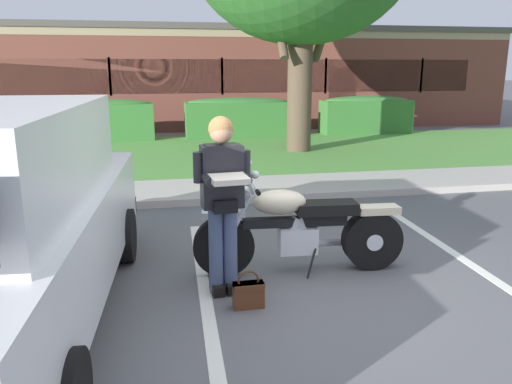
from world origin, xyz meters
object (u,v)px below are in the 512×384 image
rider_person (223,192)px  hedge_left (98,120)px  hedge_center_left (238,117)px  hedge_center_right (366,114)px  brick_building (207,76)px  handbag (249,293)px  motorcycle (307,227)px

rider_person → hedge_left: size_ratio=0.53×
hedge_center_left → hedge_center_right: same height
hedge_center_left → brick_building: brick_building is taller
hedge_left → hedge_center_right: size_ratio=1.11×
hedge_left → hedge_center_left: 4.13m
handbag → brick_building: (1.47, 17.80, 1.62)m
handbag → hedge_left: size_ratio=0.11×
motorcycle → hedge_center_right: size_ratio=0.78×
rider_person → hedge_center_left: rider_person is taller
rider_person → hedge_center_left: 10.95m
motorcycle → hedge_center_right: bearing=64.0°
motorcycle → hedge_center_right: 11.60m
hedge_left → motorcycle: bearing=-73.1°
hedge_left → hedge_center_left: bearing=0.0°
motorcycle → hedge_center_left: (0.96, 10.42, 0.16)m
rider_person → hedge_center_right: size_ratio=0.59×
rider_person → hedge_center_left: bearing=80.0°
brick_building → hedge_center_right: bearing=-56.7°
motorcycle → hedge_center_left: motorcycle is taller
hedge_center_left → brick_building: (-0.25, 6.66, 1.11)m
hedge_center_left → brick_building: bearing=92.1°
hedge_left → brick_building: (3.88, 6.66, 1.11)m
motorcycle → rider_person: rider_person is taller
handbag → brick_building: size_ratio=0.02×
handbag → hedge_left: (-2.41, 11.14, 0.51)m
hedge_center_right → hedge_left: bearing=180.0°
handbag → hedge_left: bearing=102.2°
motorcycle → hedge_left: (-3.17, 10.42, 0.16)m
handbag → brick_building: brick_building is taller
motorcycle → hedge_center_left: size_ratio=0.70×
hedge_left → brick_building: brick_building is taller
hedge_center_right → motorcycle: bearing=-116.0°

